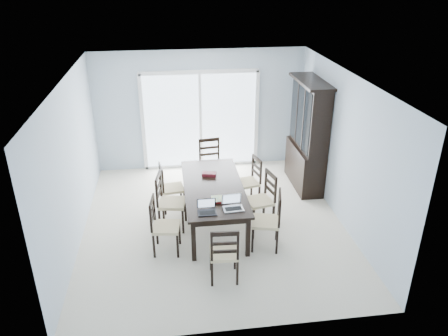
{
  "coord_description": "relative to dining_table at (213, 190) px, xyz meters",
  "views": [
    {
      "loc": [
        -0.7,
        -6.55,
        4.18
      ],
      "look_at": [
        0.18,
        0.0,
        1.08
      ],
      "focal_mm": 35.0,
      "sensor_mm": 36.0,
      "label": 1
    }
  ],
  "objects": [
    {
      "name": "china_hutch",
      "position": [
        2.02,
        1.25,
        0.4
      ],
      "size": [
        0.5,
        1.38,
        2.2
      ],
      "color": "black",
      "rests_on": "floor"
    },
    {
      "name": "chair_right_far",
      "position": [
        0.79,
        0.67,
        -0.11
      ],
      "size": [
        0.49,
        0.48,
        1.06
      ],
      "rotation": [
        0.0,
        0.0,
        1.8
      ],
      "color": "black",
      "rests_on": "floor"
    },
    {
      "name": "game_box",
      "position": [
        -0.03,
        0.4,
        0.11
      ],
      "size": [
        0.27,
        0.18,
        0.06
      ],
      "primitive_type": "cube",
      "rotation": [
        0.0,
        0.0,
        -0.24
      ],
      "color": "#4D0F1B",
      "rests_on": "dining_table"
    },
    {
      "name": "book_stack",
      "position": [
        0.05,
        -0.52,
        0.1
      ],
      "size": [
        0.29,
        0.22,
        0.05
      ],
      "rotation": [
        0.0,
        0.0,
        -0.11
      ],
      "color": "maroon",
      "rests_on": "dining_table"
    },
    {
      "name": "chair_left_far",
      "position": [
        -0.78,
        0.62,
        -0.12
      ],
      "size": [
        0.46,
        0.45,
        1.05
      ],
      "rotation": [
        0.0,
        0.0,
        -1.43
      ],
      "color": "black",
      "rests_on": "floor"
    },
    {
      "name": "ceiling",
      "position": [
        0.0,
        0.0,
        1.93
      ],
      "size": [
        5.0,
        5.0,
        0.0
      ],
      "primitive_type": "plane",
      "rotation": [
        3.14,
        0.0,
        0.0
      ],
      "color": "white",
      "rests_on": "back_wall"
    },
    {
      "name": "laptop_silver",
      "position": [
        0.22,
        -0.81,
        0.13
      ],
      "size": [
        0.32,
        0.23,
        0.21
      ],
      "rotation": [
        0.0,
        0.0,
        0.06
      ],
      "color": "#B3B3B5",
      "rests_on": "dining_table"
    },
    {
      "name": "dining_table",
      "position": [
        0.0,
        0.0,
        0.0
      ],
      "size": [
        1.0,
        2.2,
        0.75
      ],
      "color": "black",
      "rests_on": "floor"
    },
    {
      "name": "railing",
      "position": [
        0.0,
        4.5,
        -0.12
      ],
      "size": [
        4.5,
        0.06,
        1.1
      ],
      "primitive_type": "cube",
      "color": "#99999E",
      "rests_on": "balcony"
    },
    {
      "name": "back_wall",
      "position": [
        0.0,
        2.5,
        0.63
      ],
      "size": [
        4.5,
        0.02,
        2.6
      ],
      "primitive_type": "cube",
      "color": "#ABBDCC",
      "rests_on": "floor"
    },
    {
      "name": "chair_left_mid",
      "position": [
        -0.81,
        0.01,
        -0.06
      ],
      "size": [
        0.52,
        0.5,
        1.17
      ],
      "rotation": [
        0.0,
        0.0,
        -1.73
      ],
      "color": "black",
      "rests_on": "floor"
    },
    {
      "name": "cell_phone",
      "position": [
        -0.1,
        -0.77,
        0.08
      ],
      "size": [
        0.12,
        0.07,
        0.01
      ],
      "primitive_type": "cube",
      "rotation": [
        0.0,
        0.0,
        0.26
      ],
      "color": "black",
      "rests_on": "dining_table"
    },
    {
      "name": "chair_end_far",
      "position": [
        0.1,
        1.5,
        -0.06
      ],
      "size": [
        0.48,
        0.49,
        1.15
      ],
      "rotation": [
        0.0,
        0.0,
        3.26
      ],
      "color": "black",
      "rests_on": "floor"
    },
    {
      "name": "floor",
      "position": [
        0.0,
        0.0,
        -0.67
      ],
      "size": [
        5.0,
        5.0,
        0.0
      ],
      "primitive_type": "plane",
      "color": "beige",
      "rests_on": "ground"
    },
    {
      "name": "chair_left_near",
      "position": [
        -0.92,
        -0.68,
        -0.1
      ],
      "size": [
        0.47,
        0.45,
        1.08
      ],
      "rotation": [
        0.0,
        0.0,
        -1.69
      ],
      "color": "black",
      "rests_on": "floor"
    },
    {
      "name": "sliding_door",
      "position": [
        0.0,
        2.48,
        0.41
      ],
      "size": [
        2.52,
        0.05,
        2.18
      ],
      "color": "silver",
      "rests_on": "floor"
    },
    {
      "name": "chair_right_near",
      "position": [
        0.84,
        -0.8,
        -0.08
      ],
      "size": [
        0.52,
        0.51,
        1.13
      ],
      "rotation": [
        0.0,
        0.0,
        1.34
      ],
      "color": "black",
      "rests_on": "floor"
    },
    {
      "name": "wall_left",
      "position": [
        -2.25,
        0.0,
        0.63
      ],
      "size": [
        0.02,
        5.0,
        2.6
      ],
      "primitive_type": "cube",
      "color": "#ABBDCC",
      "rests_on": "floor"
    },
    {
      "name": "hot_tub",
      "position": [
        -0.91,
        3.51,
        -0.19
      ],
      "size": [
        2.12,
        1.96,
        0.96
      ],
      "rotation": [
        0.0,
        0.0,
        -0.18
      ],
      "color": "brown",
      "rests_on": "balcony"
    },
    {
      "name": "balcony",
      "position": [
        0.0,
        3.5,
        -0.72
      ],
      "size": [
        4.5,
        2.0,
        0.1
      ],
      "primitive_type": "cube",
      "color": "gray",
      "rests_on": "ground"
    },
    {
      "name": "wall_right",
      "position": [
        2.25,
        0.0,
        0.63
      ],
      "size": [
        0.02,
        5.0,
        2.6
      ],
      "primitive_type": "cube",
      "color": "#ABBDCC",
      "rests_on": "floor"
    },
    {
      "name": "chair_right_mid",
      "position": [
        0.88,
        -0.08,
        -0.09
      ],
      "size": [
        0.51,
        0.5,
        1.11
      ],
      "rotation": [
        0.0,
        0.0,
        1.8
      ],
      "color": "black",
      "rests_on": "floor"
    },
    {
      "name": "laptop_dark",
      "position": [
        -0.19,
        -0.87,
        0.13
      ],
      "size": [
        0.29,
        0.2,
        0.2
      ],
      "rotation": [
        0.0,
        0.0,
        0.01
      ],
      "color": "black",
      "rests_on": "dining_table"
    },
    {
      "name": "chair_end_near",
      "position": [
        -0.02,
        -1.56,
        -0.11
      ],
      "size": [
        0.42,
        0.43,
        1.06
      ],
      "rotation": [
        0.0,
        0.0,
        -0.06
      ],
      "color": "black",
      "rests_on": "floor"
    }
  ]
}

